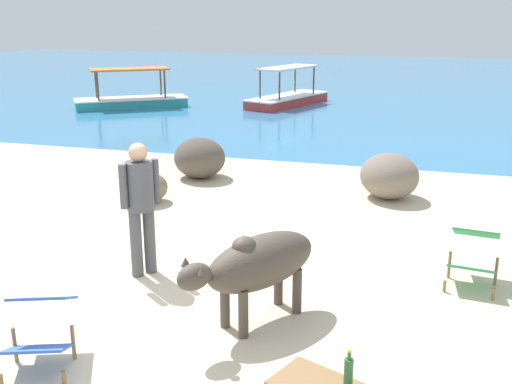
{
  "coord_description": "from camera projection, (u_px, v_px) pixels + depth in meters",
  "views": [
    {
      "loc": [
        2.72,
        -5.23,
        3.1
      ],
      "look_at": [
        0.37,
        3.0,
        0.55
      ],
      "focal_mm": 42.64,
      "sensor_mm": 36.0,
      "label": 1
    }
  ],
  "objects": [
    {
      "name": "boat_teal",
      "position": [
        131.0,
        99.0,
        20.25
      ],
      "size": [
        3.68,
        3.03,
        1.29
      ],
      "rotation": [
        0.0,
        0.0,
        3.75
      ],
      "color": "teal",
      "rests_on": "water_surface"
    },
    {
      "name": "deck_chair_near",
      "position": [
        474.0,
        253.0,
        7.01
      ],
      "size": [
        0.63,
        0.83,
        0.68
      ],
      "rotation": [
        0.0,
        0.0,
        4.59
      ],
      "color": "olive",
      "rests_on": "sand_beach"
    },
    {
      "name": "water_surface",
      "position": [
        367.0,
        85.0,
        26.69
      ],
      "size": [
        60.0,
        36.0,
        0.03
      ],
      "primitive_type": "cube",
      "color": "teal",
      "rests_on": "ground"
    },
    {
      "name": "person_standing",
      "position": [
        141.0,
        199.0,
        7.11
      ],
      "size": [
        0.33,
        0.43,
        1.62
      ],
      "rotation": [
        0.0,
        0.0,
        5.66
      ],
      "color": "#4C4C51",
      "rests_on": "sand_beach"
    },
    {
      "name": "boat_red",
      "position": [
        287.0,
        97.0,
        20.78
      ],
      "size": [
        2.34,
        3.85,
        1.29
      ],
      "rotation": [
        0.0,
        0.0,
        1.22
      ],
      "color": "#C63833",
      "rests_on": "water_surface"
    },
    {
      "name": "cow",
      "position": [
        258.0,
        263.0,
        6.07
      ],
      "size": [
        1.2,
        1.64,
        0.97
      ],
      "rotation": [
        0.0,
        0.0,
        4.16
      ],
      "color": "#4C4238",
      "rests_on": "sand_beach"
    },
    {
      "name": "shore_rock_large",
      "position": [
        149.0,
        188.0,
        10.06
      ],
      "size": [
        0.78,
        0.84,
        0.5
      ],
      "primitive_type": "ellipsoid",
      "rotation": [
        0.0,
        0.0,
        1.22
      ],
      "color": "#756651",
      "rests_on": "sand_beach"
    },
    {
      "name": "bottle",
      "position": [
        349.0,
        372.0,
        4.33
      ],
      "size": [
        0.07,
        0.07,
        0.3
      ],
      "color": "#2D6B38",
      "rests_on": "low_bench_table"
    },
    {
      "name": "shore_rock_medium",
      "position": [
        389.0,
        176.0,
        10.28
      ],
      "size": [
        1.36,
        1.4,
        0.77
      ],
      "primitive_type": "ellipsoid",
      "rotation": [
        0.0,
        0.0,
        2.08
      ],
      "color": "gray",
      "rests_on": "sand_beach"
    },
    {
      "name": "sand_beach",
      "position": [
        145.0,
        315.0,
        6.41
      ],
      "size": [
        18.0,
        14.0,
        0.04
      ],
      "primitive_type": "cube",
      "color": "beige",
      "rests_on": "ground"
    },
    {
      "name": "deck_chair_far",
      "position": [
        40.0,
        325.0,
        5.39
      ],
      "size": [
        0.76,
        0.9,
        0.68
      ],
      "rotation": [
        0.0,
        0.0,
        5.06
      ],
      "color": "olive",
      "rests_on": "sand_beach"
    },
    {
      "name": "shore_rock_small",
      "position": [
        200.0,
        158.0,
        11.55
      ],
      "size": [
        1.38,
        1.37,
        0.77
      ],
      "primitive_type": "ellipsoid",
      "rotation": [
        0.0,
        0.0,
        2.51
      ],
      "color": "brown",
      "rests_on": "sand_beach"
    }
  ]
}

